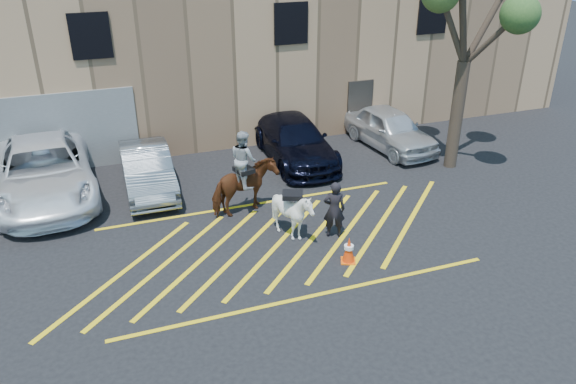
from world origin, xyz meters
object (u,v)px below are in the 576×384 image
object	(u,v)px
car_white_pickup	(44,171)
mounted_bay	(244,181)
traffic_cone	(349,250)
car_silver_sedan	(147,169)
car_white_suv	(390,128)
car_blue_suv	(295,140)
tree	(472,2)
saddled_white	(293,214)
handler	(334,209)

from	to	relation	value
car_white_pickup	mounted_bay	world-z (taller)	mounted_bay
mounted_bay	traffic_cone	xyz separation A→B (m)	(1.81, -3.51, -0.70)
car_silver_sedan	car_white_suv	xyz separation A→B (m)	(9.30, 0.66, 0.05)
car_blue_suv	tree	size ratio (longest dim) A/B	0.71
car_white_pickup	car_blue_suv	bearing A→B (deg)	-2.41
car_silver_sedan	tree	bearing A→B (deg)	-8.75
car_blue_suv	saddled_white	world-z (taller)	car_blue_suv
car_white_pickup	saddled_white	size ratio (longest dim) A/B	3.77
car_blue_suv	car_white_suv	xyz separation A→B (m)	(3.88, -0.11, 0.01)
car_blue_suv	handler	world-z (taller)	handler
car_white_suv	saddled_white	world-z (taller)	car_white_suv
car_silver_sedan	mounted_bay	world-z (taller)	mounted_bay
traffic_cone	tree	size ratio (longest dim) A/B	0.10
mounted_bay	tree	bearing A→B (deg)	6.76
car_white_pickup	traffic_cone	distance (m)	10.12
handler	saddled_white	xyz separation A→B (m)	(-1.12, 0.31, -0.08)
car_blue_suv	car_white_suv	bearing A→B (deg)	-0.28
car_white_suv	handler	world-z (taller)	handler
traffic_cone	tree	world-z (taller)	tree
car_white_suv	tree	world-z (taller)	tree
handler	mounted_bay	bearing A→B (deg)	-27.83
car_blue_suv	mounted_bay	xyz separation A→B (m)	(-2.86, -3.41, 0.31)
mounted_bay	tree	size ratio (longest dim) A/B	0.36
tree	car_white_pickup	bearing A→B (deg)	170.34
car_blue_suv	saddled_white	bearing A→B (deg)	-109.51
car_silver_sedan	car_blue_suv	distance (m)	5.47
mounted_bay	saddled_white	size ratio (longest dim) A/B	1.56
car_blue_suv	mounted_bay	size ratio (longest dim) A/B	1.98
traffic_cone	car_silver_sedan	bearing A→B (deg)	125.36
car_white_pickup	saddled_white	xyz separation A→B (m)	(6.55, -5.11, -0.13)
car_white_pickup	car_blue_suv	world-z (taller)	car_white_pickup
traffic_cone	tree	xyz separation A→B (m)	(6.13, 4.45, 5.33)
car_white_suv	traffic_cone	world-z (taller)	car_white_suv
car_silver_sedan	car_blue_suv	bearing A→B (deg)	8.55
car_silver_sedan	tree	size ratio (longest dim) A/B	0.60
car_white_suv	handler	xyz separation A→B (m)	(-4.76, -5.47, 0.07)
car_white_pickup	handler	size ratio (longest dim) A/B	3.81
car_blue_suv	mounted_bay	bearing A→B (deg)	-128.61
car_silver_sedan	saddled_white	distance (m)	5.64
car_blue_suv	tree	xyz separation A→B (m)	(5.08, -2.47, 4.94)
car_blue_suv	saddled_white	size ratio (longest dim) A/B	3.08
car_silver_sedan	car_blue_suv	size ratio (longest dim) A/B	0.84
car_blue_suv	saddled_white	distance (m)	5.63
car_white_pickup	tree	size ratio (longest dim) A/B	0.87
car_white_pickup	mounted_bay	size ratio (longest dim) A/B	2.42
car_silver_sedan	traffic_cone	world-z (taller)	car_silver_sedan
handler	tree	xyz separation A→B (m)	(5.96, 3.10, 4.85)
car_white_suv	traffic_cone	xyz separation A→B (m)	(-4.93, -6.81, -0.40)
mounted_bay	car_blue_suv	bearing A→B (deg)	50.07
handler	traffic_cone	world-z (taller)	handler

